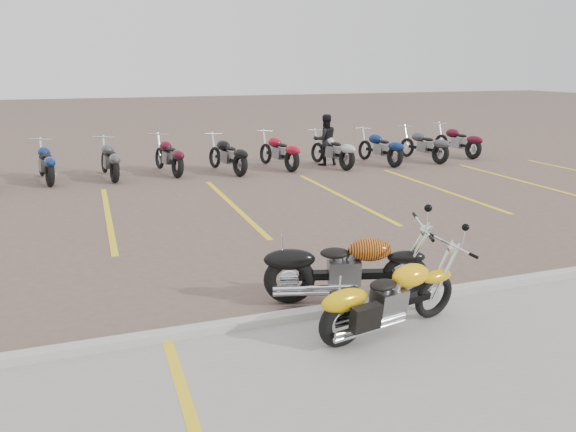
# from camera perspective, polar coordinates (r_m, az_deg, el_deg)

# --- Properties ---
(ground) EXTENTS (100.00, 100.00, 0.00)m
(ground) POSITION_cam_1_polar(r_m,az_deg,el_deg) (9.05, 0.63, -4.73)
(ground) COLOR brown
(ground) RESTS_ON ground
(concrete_apron) EXTENTS (60.00, 5.00, 0.01)m
(concrete_apron) POSITION_cam_1_polar(r_m,az_deg,el_deg) (5.50, 18.06, -19.60)
(concrete_apron) COLOR #9E9B93
(concrete_apron) RESTS_ON ground
(curb) EXTENTS (60.00, 0.18, 0.12)m
(curb) POSITION_cam_1_polar(r_m,az_deg,el_deg) (7.32, 6.11, -9.26)
(curb) COLOR #ADAAA3
(curb) RESTS_ON ground
(parking_stripes) EXTENTS (38.00, 5.50, 0.01)m
(parking_stripes) POSITION_cam_1_polar(r_m,az_deg,el_deg) (12.72, -5.60, 1.07)
(parking_stripes) COLOR yellow
(parking_stripes) RESTS_ON ground
(yellow_cruiser) EXTENTS (1.98, 0.52, 0.82)m
(yellow_cruiser) POSITION_cam_1_polar(r_m,az_deg,el_deg) (6.72, 9.88, -8.45)
(yellow_cruiser) COLOR black
(yellow_cruiser) RESTS_ON ground
(flame_cruiser) EXTENTS (2.15, 0.75, 0.91)m
(flame_cruiser) POSITION_cam_1_polar(r_m,az_deg,el_deg) (7.48, 5.55, -5.46)
(flame_cruiser) COLOR black
(flame_cruiser) RESTS_ON ground
(person_b) EXTENTS (0.79, 0.63, 1.59)m
(person_b) POSITION_cam_1_polar(r_m,az_deg,el_deg) (17.80, 3.79, 7.73)
(person_b) COLOR black
(person_b) RESTS_ON ground
(bg_bike_row) EXTENTS (19.18, 2.09, 1.10)m
(bg_bike_row) POSITION_cam_1_polar(r_m,az_deg,el_deg) (16.58, -9.21, 6.16)
(bg_bike_row) COLOR black
(bg_bike_row) RESTS_ON ground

